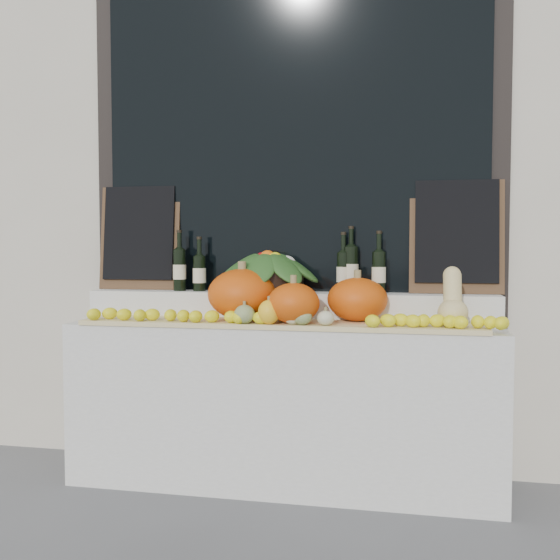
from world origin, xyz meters
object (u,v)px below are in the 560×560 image
object	(u,v)px
pumpkin_left	(242,294)
produce_bowl	(268,271)
butternut_squash	(453,301)
wine_bottle_tall	(351,269)
pumpkin_right	(357,299)

from	to	relation	value
pumpkin_left	produce_bowl	world-z (taller)	produce_bowl
butternut_squash	wine_bottle_tall	distance (m)	0.61
produce_bowl	butternut_squash	bearing A→B (deg)	-13.84
pumpkin_left	pumpkin_right	world-z (taller)	pumpkin_left
pumpkin_left	pumpkin_right	xyz separation A→B (m)	(0.61, 0.04, -0.02)
butternut_squash	pumpkin_left	bearing A→B (deg)	177.49
butternut_squash	produce_bowl	bearing A→B (deg)	166.16
butternut_squash	wine_bottle_tall	world-z (taller)	wine_bottle_tall
pumpkin_left	wine_bottle_tall	world-z (taller)	wine_bottle_tall
pumpkin_left	wine_bottle_tall	size ratio (longest dim) A/B	1.00
pumpkin_right	produce_bowl	size ratio (longest dim) A/B	0.51
pumpkin_right	pumpkin_left	bearing A→B (deg)	-176.33
pumpkin_left	wine_bottle_tall	distance (m)	0.62
pumpkin_right	butternut_squash	world-z (taller)	butternut_squash
wine_bottle_tall	produce_bowl	bearing A→B (deg)	-175.90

